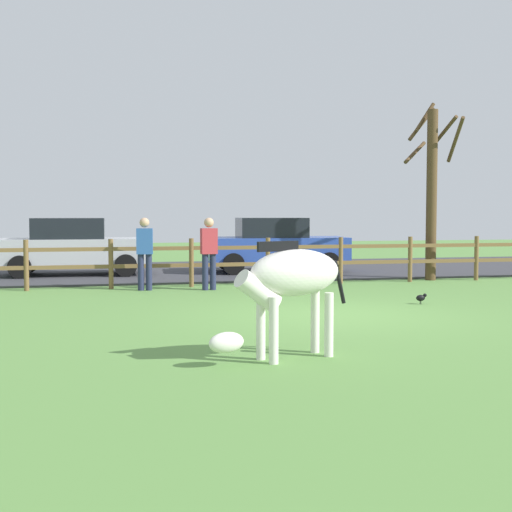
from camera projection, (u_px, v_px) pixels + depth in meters
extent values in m
plane|color=#5B8C42|center=(329.00, 314.00, 12.03)|extent=(60.00, 60.00, 0.00)
cube|color=#38383D|center=(229.00, 270.00, 21.07)|extent=(28.00, 7.40, 0.05)
cylinder|color=brown|center=(26.00, 265.00, 15.64)|extent=(0.11, 0.11, 1.15)
cylinder|color=brown|center=(111.00, 264.00, 16.06)|extent=(0.11, 0.11, 1.15)
cylinder|color=brown|center=(191.00, 263.00, 16.48)|extent=(0.11, 0.11, 1.15)
cylinder|color=brown|center=(268.00, 261.00, 16.89)|extent=(0.11, 0.11, 1.15)
cylinder|color=brown|center=(341.00, 260.00, 17.31)|extent=(0.11, 0.11, 1.15)
cylinder|color=brown|center=(410.00, 259.00, 17.72)|extent=(0.11, 0.11, 1.15)
cylinder|color=brown|center=(476.00, 258.00, 18.14)|extent=(0.11, 0.11, 1.15)
cube|color=brown|center=(230.00, 264.00, 16.69)|extent=(20.45, 0.06, 0.09)
cube|color=brown|center=(230.00, 248.00, 16.66)|extent=(20.45, 0.06, 0.09)
cylinder|color=#513A23|center=(432.00, 195.00, 18.09)|extent=(0.27, 0.27, 4.40)
cylinder|color=#513A23|center=(446.00, 129.00, 18.13)|extent=(0.21, 0.90, 0.62)
cylinder|color=#513A23|center=(425.00, 117.00, 18.22)|extent=(0.66, 0.28, 0.80)
cylinder|color=#513A23|center=(415.00, 152.00, 18.35)|extent=(0.90, 0.69, 0.65)
cylinder|color=#513A23|center=(456.00, 140.00, 18.02)|extent=(0.35, 1.25, 1.07)
cylinder|color=#513A23|center=(421.00, 124.00, 18.33)|extent=(0.88, 0.35, 0.93)
ellipsoid|color=white|center=(295.00, 273.00, 8.34)|extent=(1.33, 0.85, 0.56)
cylinder|color=white|center=(274.00, 330.00, 8.05)|extent=(0.11, 0.11, 0.78)
cylinder|color=white|center=(261.00, 327.00, 8.29)|extent=(0.11, 0.11, 0.78)
cylinder|color=white|center=(329.00, 325.00, 8.47)|extent=(0.11, 0.11, 0.78)
cylinder|color=white|center=(315.00, 322.00, 8.71)|extent=(0.11, 0.11, 0.78)
cylinder|color=white|center=(258.00, 291.00, 8.08)|extent=(0.63, 0.42, 0.51)
ellipsoid|color=white|center=(226.00, 343.00, 7.89)|extent=(0.48, 0.33, 0.24)
cube|color=black|center=(278.00, 246.00, 8.19)|extent=(0.54, 0.22, 0.12)
cylinder|color=black|center=(339.00, 282.00, 8.70)|extent=(0.20, 0.11, 0.54)
cylinder|color=black|center=(420.00, 303.00, 13.39)|extent=(0.01, 0.01, 0.06)
cylinder|color=black|center=(421.00, 303.00, 13.35)|extent=(0.01, 0.01, 0.06)
ellipsoid|color=black|center=(421.00, 298.00, 13.37)|extent=(0.18, 0.10, 0.12)
sphere|color=black|center=(425.00, 295.00, 13.38)|extent=(0.07, 0.07, 0.07)
cube|color=#2D4CAD|center=(276.00, 249.00, 20.17)|extent=(4.11, 1.98, 0.70)
cube|color=black|center=(271.00, 227.00, 20.11)|extent=(2.01, 1.69, 0.56)
cylinder|color=black|center=(315.00, 259.00, 21.24)|extent=(0.61, 0.22, 0.60)
cylinder|color=black|center=(329.00, 263.00, 19.56)|extent=(0.61, 0.22, 0.60)
cylinder|color=black|center=(227.00, 260.00, 20.82)|extent=(0.61, 0.22, 0.60)
cylinder|color=black|center=(234.00, 264.00, 19.14)|extent=(0.61, 0.22, 0.60)
cube|color=#B7BABF|center=(75.00, 251.00, 19.15)|extent=(4.05, 1.81, 0.70)
cube|color=black|center=(69.00, 228.00, 19.08)|extent=(1.94, 1.62, 0.56)
cylinder|color=black|center=(125.00, 261.00, 20.27)|extent=(0.60, 0.20, 0.60)
cylinder|color=black|center=(126.00, 265.00, 18.60)|extent=(0.60, 0.20, 0.60)
cylinder|color=black|center=(28.00, 262.00, 19.73)|extent=(0.60, 0.20, 0.60)
cylinder|color=black|center=(20.00, 267.00, 18.07)|extent=(0.60, 0.20, 0.60)
cylinder|color=#232847|center=(141.00, 272.00, 15.74)|extent=(0.14, 0.14, 0.82)
cylinder|color=#232847|center=(149.00, 272.00, 15.76)|extent=(0.14, 0.14, 0.82)
cube|color=#2D569E|center=(145.00, 241.00, 15.71)|extent=(0.38, 0.26, 0.58)
sphere|color=tan|center=(144.00, 223.00, 15.69)|extent=(0.22, 0.22, 0.22)
cylinder|color=#232847|center=(205.00, 272.00, 15.81)|extent=(0.14, 0.14, 0.82)
cylinder|color=#232847|center=(213.00, 272.00, 15.86)|extent=(0.14, 0.14, 0.82)
cube|color=#B7333D|center=(209.00, 241.00, 15.79)|extent=(0.37, 0.24, 0.58)
sphere|color=tan|center=(209.00, 223.00, 15.77)|extent=(0.22, 0.22, 0.22)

